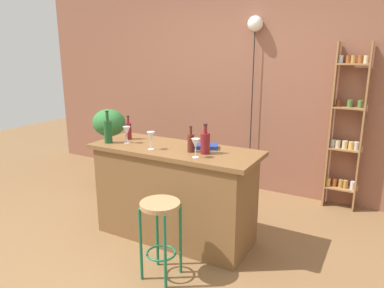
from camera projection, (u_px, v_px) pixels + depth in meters
name	position (u px, v px, depth m)	size (l,w,h in m)	color
ground	(158.00, 250.00, 3.30)	(12.00, 12.00, 0.00)	brown
back_wall	(241.00, 81.00, 4.60)	(6.40, 0.10, 2.80)	#8C5642
kitchen_counter	(175.00, 193.00, 3.44)	(1.61, 0.61, 0.90)	brown
bar_stool	(160.00, 222.00, 2.81)	(0.31, 0.31, 0.64)	#196642
spice_shelf	(346.00, 129.00, 3.98)	(0.35, 0.15, 1.87)	#9E7042
plant_stool	(112.00, 175.00, 4.66)	(0.30, 0.30, 0.41)	#2D2823
potted_plant	(109.00, 131.00, 4.51)	(0.42, 0.38, 0.66)	#514C47
bottle_spirits_clear	(108.00, 131.00, 3.47)	(0.08, 0.08, 0.31)	#194C23
bottle_sauce_amber	(205.00, 143.00, 3.11)	(0.08, 0.08, 0.26)	maroon
bottle_wine_red	(129.00, 130.00, 3.63)	(0.06, 0.06, 0.24)	maroon
bottle_olive_oil	(191.00, 142.00, 3.17)	(0.06, 0.06, 0.23)	#5B2319
wine_glass_left	(151.00, 137.00, 3.24)	(0.07, 0.07, 0.16)	silver
wine_glass_center	(196.00, 144.00, 2.99)	(0.07, 0.07, 0.16)	silver
wine_glass_right	(127.00, 131.00, 3.46)	(0.07, 0.07, 0.16)	silver
cookbook	(206.00, 146.00, 3.31)	(0.21, 0.15, 0.04)	navy
pendant_globe_light	(255.00, 28.00, 4.26)	(0.18, 0.18, 2.17)	black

